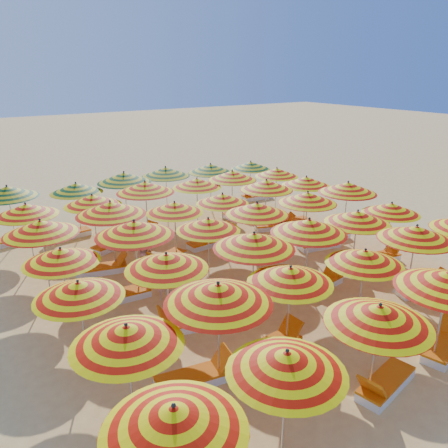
% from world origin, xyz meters
% --- Properties ---
extents(ground, '(120.00, 120.00, 0.00)m').
position_xyz_m(ground, '(0.00, 0.00, 0.00)').
color(ground, '#F2C36B').
rests_on(ground, ground).
extents(umbrella_0, '(2.37, 2.37, 2.29)m').
position_xyz_m(umbrella_0, '(-5.74, -6.96, 2.02)').
color(umbrella_0, silver).
rests_on(umbrella_0, ground).
extents(umbrella_1, '(2.29, 2.29, 2.24)m').
position_xyz_m(umbrella_1, '(-3.53, -6.82, 1.97)').
color(umbrella_1, silver).
rests_on(umbrella_1, ground).
extents(umbrella_2, '(2.90, 2.90, 2.32)m').
position_xyz_m(umbrella_2, '(-1.06, -6.77, 2.04)').
color(umbrella_2, silver).
rests_on(umbrella_2, ground).
extents(umbrella_3, '(2.80, 2.80, 2.45)m').
position_xyz_m(umbrella_3, '(1.27, -6.80, 2.16)').
color(umbrella_3, silver).
rests_on(umbrella_3, ground).
extents(umbrella_6, '(2.68, 2.68, 2.28)m').
position_xyz_m(umbrella_6, '(-5.53, -4.63, 2.01)').
color(umbrella_6, silver).
rests_on(umbrella_6, ground).
extents(umbrella_7, '(3.02, 3.02, 2.49)m').
position_xyz_m(umbrella_7, '(-3.43, -4.51, 2.19)').
color(umbrella_7, silver).
rests_on(umbrella_7, ground).
extents(umbrella_8, '(2.79, 2.79, 2.24)m').
position_xyz_m(umbrella_8, '(-1.25, -4.34, 1.97)').
color(umbrella_8, silver).
rests_on(umbrella_8, ground).
extents(umbrella_9, '(2.31, 2.31, 2.20)m').
position_xyz_m(umbrella_9, '(1.17, -4.57, 1.94)').
color(umbrella_9, silver).
rests_on(umbrella_9, ground).
extents(umbrella_10, '(2.97, 2.97, 2.38)m').
position_xyz_m(umbrella_10, '(3.57, -4.45, 2.09)').
color(umbrella_10, silver).
rests_on(umbrella_10, ground).
extents(umbrella_12, '(2.09, 2.09, 2.19)m').
position_xyz_m(umbrella_12, '(-5.74, -2.21, 1.93)').
color(umbrella_12, silver).
rests_on(umbrella_12, ground).
extents(umbrella_13, '(2.47, 2.47, 2.32)m').
position_xyz_m(umbrella_13, '(-3.48, -2.13, 2.04)').
color(umbrella_13, silver).
rests_on(umbrella_13, ground).
extents(umbrella_14, '(2.33, 2.33, 2.46)m').
position_xyz_m(umbrella_14, '(-0.94, -2.46, 2.16)').
color(umbrella_14, silver).
rests_on(umbrella_14, ground).
extents(umbrella_15, '(2.36, 2.36, 2.47)m').
position_xyz_m(umbrella_15, '(1.14, -2.46, 2.18)').
color(umbrella_15, silver).
rests_on(umbrella_15, ground).
extents(umbrella_16, '(2.71, 2.71, 2.33)m').
position_xyz_m(umbrella_16, '(3.35, -2.43, 2.05)').
color(umbrella_16, silver).
rests_on(umbrella_16, ground).
extents(umbrella_17, '(2.65, 2.65, 2.19)m').
position_xyz_m(umbrella_17, '(5.47, -2.18, 1.92)').
color(umbrella_17, silver).
rests_on(umbrella_17, ground).
extents(umbrella_18, '(2.34, 2.34, 2.19)m').
position_xyz_m(umbrella_18, '(-5.58, 0.02, 1.93)').
color(umbrella_18, silver).
rests_on(umbrella_18, ground).
extents(umbrella_19, '(2.98, 2.98, 2.51)m').
position_xyz_m(umbrella_19, '(-3.39, 0.18, 2.21)').
color(umbrella_19, silver).
rests_on(umbrella_19, ground).
extents(umbrella_20, '(2.59, 2.59, 2.22)m').
position_xyz_m(umbrella_20, '(-1.00, -0.09, 1.95)').
color(umbrella_20, silver).
rests_on(umbrella_20, ground).
extents(umbrella_21, '(2.64, 2.64, 2.37)m').
position_xyz_m(umbrella_21, '(1.06, 0.03, 2.09)').
color(umbrella_21, silver).
rests_on(umbrella_21, ground).
extents(umbrella_22, '(2.53, 2.53, 2.36)m').
position_xyz_m(umbrella_22, '(3.51, 0.10, 2.08)').
color(umbrella_22, silver).
rests_on(umbrella_22, ground).
extents(umbrella_23, '(3.03, 3.03, 2.47)m').
position_xyz_m(umbrella_23, '(5.67, 0.06, 2.17)').
color(umbrella_23, silver).
rests_on(umbrella_23, ground).
extents(umbrella_24, '(2.49, 2.49, 2.41)m').
position_xyz_m(umbrella_24, '(-5.65, 2.09, 2.12)').
color(umbrella_24, silver).
rests_on(umbrella_24, ground).
extents(umbrella_25, '(3.12, 3.12, 2.51)m').
position_xyz_m(umbrella_25, '(-3.30, 2.49, 2.21)').
color(umbrella_25, silver).
rests_on(umbrella_25, ground).
extents(umbrella_26, '(2.49, 2.49, 2.21)m').
position_xyz_m(umbrella_26, '(-1.06, 2.14, 1.95)').
color(umbrella_26, silver).
rests_on(umbrella_26, ground).
extents(umbrella_27, '(2.27, 2.27, 2.19)m').
position_xyz_m(umbrella_27, '(1.05, 2.21, 1.92)').
color(umbrella_27, silver).
rests_on(umbrella_27, ground).
extents(umbrella_28, '(2.42, 2.42, 2.37)m').
position_xyz_m(umbrella_28, '(3.39, 2.44, 2.09)').
color(umbrella_28, silver).
rests_on(umbrella_28, ground).
extents(umbrella_29, '(2.33, 2.33, 2.27)m').
position_xyz_m(umbrella_29, '(5.50, 2.27, 2.00)').
color(umbrella_29, silver).
rests_on(umbrella_29, ground).
extents(umbrella_30, '(2.80, 2.80, 2.32)m').
position_xyz_m(umbrella_30, '(-5.65, 4.47, 2.05)').
color(umbrella_30, silver).
rests_on(umbrella_30, ground).
extents(umbrella_31, '(2.25, 2.25, 2.28)m').
position_xyz_m(umbrella_31, '(-3.32, 4.48, 2.01)').
color(umbrella_31, silver).
rests_on(umbrella_31, ground).
extents(umbrella_32, '(2.41, 2.41, 2.48)m').
position_xyz_m(umbrella_32, '(-1.13, 4.56, 2.18)').
color(umbrella_32, silver).
rests_on(umbrella_32, ground).
extents(umbrella_33, '(2.81, 2.81, 2.26)m').
position_xyz_m(umbrella_33, '(1.33, 4.68, 1.99)').
color(umbrella_33, silver).
rests_on(umbrella_33, ground).
extents(umbrella_34, '(2.66, 2.66, 2.37)m').
position_xyz_m(umbrella_34, '(3.20, 4.69, 2.08)').
color(umbrella_34, silver).
rests_on(umbrella_34, ground).
extents(umbrella_35, '(2.53, 2.53, 2.22)m').
position_xyz_m(umbrella_35, '(5.69, 4.51, 1.95)').
color(umbrella_35, silver).
rests_on(umbrella_35, ground).
extents(umbrella_36, '(2.45, 2.45, 2.45)m').
position_xyz_m(umbrella_36, '(-5.87, 6.96, 2.16)').
color(umbrella_36, silver).
rests_on(umbrella_36, ground).
extents(umbrella_37, '(2.32, 2.32, 2.29)m').
position_xyz_m(umbrella_37, '(-3.33, 6.62, 2.01)').
color(umbrella_37, silver).
rests_on(umbrella_37, ground).
extents(umbrella_38, '(2.68, 2.68, 2.49)m').
position_xyz_m(umbrella_38, '(-1.25, 6.57, 2.19)').
color(umbrella_38, silver).
rests_on(umbrella_38, ground).
extents(umbrella_39, '(2.89, 2.89, 2.40)m').
position_xyz_m(umbrella_39, '(0.93, 6.93, 2.11)').
color(umbrella_39, silver).
rests_on(umbrella_39, ground).
extents(umbrella_40, '(2.55, 2.55, 2.35)m').
position_xyz_m(umbrella_40, '(3.19, 6.57, 2.07)').
color(umbrella_40, silver).
rests_on(umbrella_40, ground).
extents(umbrella_41, '(2.66, 2.66, 2.18)m').
position_xyz_m(umbrella_41, '(5.67, 6.61, 1.92)').
color(umbrella_41, silver).
rests_on(umbrella_41, ground).
extents(lounger_0, '(1.81, 0.91, 0.69)m').
position_xyz_m(lounger_0, '(-0.56, -6.80, 0.15)').
color(lounger_0, white).
rests_on(lounger_0, ground).
extents(lounger_1, '(1.82, 1.03, 0.69)m').
position_xyz_m(lounger_1, '(1.87, -6.70, 0.15)').
color(lounger_1, white).
rests_on(lounger_1, ground).
extents(lounger_3, '(1.81, 0.87, 0.69)m').
position_xyz_m(lounger_3, '(-3.94, -4.33, 0.15)').
color(lounger_3, white).
rests_on(lounger_3, ground).
extents(lounger_4, '(1.76, 0.66, 0.69)m').
position_xyz_m(lounger_4, '(-1.76, -4.34, 0.15)').
color(lounger_4, white).
rests_on(lounger_4, ground).
extents(lounger_5, '(1.83, 1.05, 0.69)m').
position_xyz_m(lounger_5, '(4.16, -4.63, 0.15)').
color(lounger_5, white).
rests_on(lounger_5, ground).
extents(lounger_6, '(1.75, 0.64, 0.69)m').
position_xyz_m(lounger_6, '(5.19, -4.70, 0.15)').
color(lounger_6, white).
rests_on(lounger_6, ground).
extents(lounger_7, '(1.83, 1.08, 0.69)m').
position_xyz_m(lounger_7, '(-2.98, -2.31, 0.15)').
color(lounger_7, white).
rests_on(lounger_7, ground).
extents(lounger_8, '(1.80, 0.82, 0.69)m').
position_xyz_m(lounger_8, '(1.74, -2.58, 0.15)').
color(lounger_8, white).
rests_on(lounger_8, ground).
extents(lounger_9, '(1.81, 0.87, 0.69)m').
position_xyz_m(lounger_9, '(4.97, -2.28, 0.15)').
color(lounger_9, white).
rests_on(lounger_9, ground).
extents(lounger_10, '(1.77, 0.72, 0.69)m').
position_xyz_m(lounger_10, '(-3.99, 0.21, 0.15)').
color(lounger_10, white).
rests_on(lounger_10, ground).
extents(lounger_11, '(1.81, 0.92, 0.69)m').
position_xyz_m(lounger_11, '(4.11, -0.15, 0.15)').
color(lounger_11, white).
rests_on(lounger_11, ground).
extents(lounger_12, '(1.79, 0.79, 0.69)m').
position_xyz_m(lounger_12, '(5.07, 0.26, 0.15)').
color(lounger_12, white).
rests_on(lounger_12, ground).
extents(lounger_13, '(1.82, 0.96, 0.69)m').
position_xyz_m(lounger_13, '(-3.81, 2.36, 0.15)').
color(lounger_13, white).
rests_on(lounger_13, ground).
extents(lounger_14, '(1.82, 1.19, 0.69)m').
position_xyz_m(lounger_14, '(-1.66, 1.90, 0.15)').
color(lounger_14, white).
rests_on(lounger_14, ground).
extents(lounger_15, '(1.77, 0.70, 0.69)m').
position_xyz_m(lounger_15, '(0.55, 2.43, 0.15)').
color(lounger_15, white).
rests_on(lounger_15, ground).
extents(lounger_16, '(1.83, 1.16, 0.69)m').
position_xyz_m(lounger_16, '(3.99, 2.46, 0.15)').
color(lounger_16, white).
rests_on(lounger_16, ground).
extents(lounger_17, '(1.81, 0.87, 0.69)m').
position_xyz_m(lounger_17, '(4.90, 2.49, 0.15)').
color(lounger_17, white).
rests_on(lounger_17, ground).
extents(lounger_18, '(1.82, 1.20, 0.69)m').
position_xyz_m(lounger_18, '(-2.73, 4.33, 0.15)').
color(lounger_18, white).
rests_on(lounger_18, ground).
extents(lounger_19, '(1.83, 1.08, 0.69)m').
position_xyz_m(lounger_19, '(-1.64, 4.33, 0.15)').
color(lounger_19, white).
rests_on(lounger_19, ground).
extents(lounger_20, '(1.81, 0.91, 0.69)m').
position_xyz_m(lounger_20, '(3.70, 4.89, 0.15)').
color(lounger_20, white).
rests_on(lounger_20, ground).
extents(lounger_21, '(1.82, 0.97, 0.69)m').
position_xyz_m(lounger_21, '(-6.47, 6.90, 0.15)').
color(lounger_21, white).
rests_on(lounger_21, ground).
extents(lounger_22, '(1.78, 0.74, 0.69)m').
position_xyz_m(lounger_22, '(-3.93, 6.40, 0.15)').
color(lounger_22, white).
rests_on(lounger_22, ground).
extents(lounger_23, '(1.78, 0.76, 0.69)m').
position_xyz_m(lounger_23, '(6.18, 6.68, 0.15)').
color(lounger_23, white).
rests_on(lounger_23, ground).
extents(beachgoer_b, '(0.68, 0.75, 1.26)m').
position_xyz_m(beachgoer_b, '(-2.43, 1.89, 0.63)').
color(beachgoer_b, tan).
rests_on(beachgoer_b, ground).
extents(beachgoer_a, '(0.55, 0.50, 1.26)m').
position_xyz_m(beachgoer_a, '(-2.83, -0.51, 0.63)').
color(beachgoer_a, '#DF997D').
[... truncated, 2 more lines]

